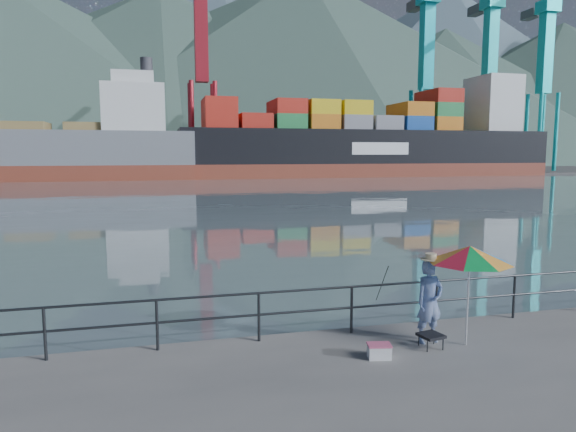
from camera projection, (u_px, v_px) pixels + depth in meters
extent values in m
cube|color=slate|center=(169.00, 167.00, 134.12)|extent=(500.00, 280.00, 0.00)
cube|color=#514F4C|center=(225.00, 172.00, 100.96)|extent=(200.00, 40.00, 0.40)
cylinder|color=#2D3033|center=(306.00, 290.00, 10.56)|extent=(22.00, 0.05, 0.05)
cylinder|color=#2D3033|center=(306.00, 311.00, 10.62)|extent=(22.00, 0.05, 0.05)
cube|color=#2D3033|center=(306.00, 313.00, 10.62)|extent=(22.00, 0.06, 1.00)
cone|color=#385147|center=(163.00, 76.00, 202.11)|extent=(282.88, 282.88, 68.00)
cone|color=#385147|center=(305.00, 68.00, 220.80)|extent=(332.80, 332.80, 80.00)
cone|color=#385147|center=(444.00, 95.00, 243.77)|extent=(257.92, 257.92, 62.00)
cone|color=#385147|center=(560.00, 92.00, 265.14)|extent=(291.20, 291.20, 70.00)
cube|color=orange|center=(226.00, 152.00, 99.52)|extent=(6.00, 2.40, 7.80)
cube|color=red|center=(259.00, 159.00, 101.26)|extent=(6.00, 2.40, 5.20)
cube|color=gray|center=(291.00, 152.00, 102.69)|extent=(6.00, 2.40, 7.80)
cube|color=#194CA5|center=(321.00, 165.00, 104.59)|extent=(6.00, 2.40, 2.60)
cube|color=#194CA5|center=(351.00, 165.00, 106.17)|extent=(6.00, 2.40, 2.60)
cube|color=orange|center=(380.00, 165.00, 107.76)|extent=(6.00, 2.40, 2.60)
cube|color=gray|center=(409.00, 152.00, 109.02)|extent=(6.00, 2.40, 7.80)
cube|color=#194CA5|center=(436.00, 152.00, 110.60)|extent=(6.00, 2.40, 7.80)
cube|color=gray|center=(463.00, 158.00, 112.35)|extent=(6.00, 2.40, 5.20)
cube|color=gray|center=(224.00, 152.00, 102.41)|extent=(6.00, 2.40, 7.80)
cube|color=yellow|center=(256.00, 152.00, 103.99)|extent=(6.00, 2.40, 7.80)
cube|color=#194CA5|center=(287.00, 152.00, 105.57)|extent=(6.00, 2.40, 7.80)
cube|color=orange|center=(317.00, 159.00, 107.32)|extent=(6.00, 2.40, 5.20)
cube|color=red|center=(346.00, 165.00, 109.06)|extent=(6.00, 2.40, 2.60)
cube|color=orange|center=(375.00, 158.00, 110.48)|extent=(6.00, 2.40, 5.20)
cube|color=#267F3F|center=(402.00, 164.00, 112.23)|extent=(6.00, 2.40, 2.60)
cube|color=#267F3F|center=(429.00, 164.00, 113.81)|extent=(6.00, 2.40, 2.60)
cube|color=orange|center=(455.00, 164.00, 115.39)|extent=(6.00, 2.40, 2.60)
imported|color=navy|center=(429.00, 301.00, 10.30)|extent=(0.66, 0.49, 1.68)
cylinder|color=white|center=(468.00, 300.00, 10.12)|extent=(0.04, 0.04, 1.84)
cone|color=#09993F|center=(470.00, 254.00, 10.00)|extent=(1.77, 1.77, 0.34)
cube|color=black|center=(431.00, 335.00, 10.04)|extent=(0.51, 0.51, 0.06)
cube|color=#2D3033|center=(431.00, 342.00, 10.06)|extent=(0.36, 0.36, 0.22)
cube|color=silver|center=(379.00, 352.00, 9.56)|extent=(0.46, 0.36, 0.24)
cylinder|color=black|center=(381.00, 324.00, 11.50)|extent=(0.51, 1.68, 1.23)
cube|color=brown|center=(27.00, 174.00, 74.92)|extent=(48.07, 8.32, 2.50)
cube|color=gray|center=(25.00, 148.00, 74.46)|extent=(48.07, 8.32, 5.00)
cube|color=silver|center=(134.00, 108.00, 77.47)|extent=(9.00, 6.99, 7.00)
cube|color=brown|center=(367.00, 170.00, 89.85)|extent=(64.50, 10.75, 2.50)
cube|color=black|center=(368.00, 147.00, 89.36)|extent=(64.50, 10.75, 5.60)
cube|color=silver|center=(492.00, 105.00, 94.37)|extent=(7.00, 8.60, 10.00)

